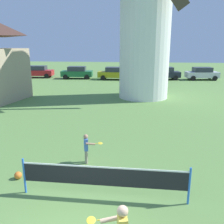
# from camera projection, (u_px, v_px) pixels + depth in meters

# --- Properties ---
(windmill) EXTENTS (7.50, 4.72, 13.93)m
(windmill) POSITION_uv_depth(u_px,v_px,m) (146.00, 11.00, 19.23)
(windmill) COLOR white
(windmill) RESTS_ON ground_plane
(tennis_net) EXTENTS (4.77, 0.06, 1.10)m
(tennis_net) POSITION_uv_depth(u_px,v_px,m) (104.00, 177.00, 6.99)
(tennis_net) COLOR blue
(tennis_net) RESTS_ON ground_plane
(player_far) EXTENTS (0.75, 0.37, 1.12)m
(player_far) POSITION_uv_depth(u_px,v_px,m) (87.00, 147.00, 9.15)
(player_far) COLOR #9E937F
(player_far) RESTS_ON ground_plane
(stray_ball) EXTENTS (0.25, 0.25, 0.25)m
(stray_ball) POSITION_uv_depth(u_px,v_px,m) (18.00, 175.00, 8.17)
(stray_ball) COLOR orange
(stray_ball) RESTS_ON ground_plane
(parked_car_red) EXTENTS (4.20, 2.22, 1.56)m
(parked_car_red) POSITION_uv_depth(u_px,v_px,m) (38.00, 71.00, 33.35)
(parked_car_red) COLOR red
(parked_car_red) RESTS_ON ground_plane
(parked_car_green) EXTENTS (4.12, 2.15, 1.56)m
(parked_car_green) POSITION_uv_depth(u_px,v_px,m) (77.00, 72.00, 32.30)
(parked_car_green) COLOR #1E6638
(parked_car_green) RESTS_ON ground_plane
(parked_car_mustard) EXTENTS (4.40, 1.93, 1.56)m
(parked_car_mustard) POSITION_uv_depth(u_px,v_px,m) (116.00, 73.00, 31.39)
(parked_car_mustard) COLOR #999919
(parked_car_mustard) RESTS_ON ground_plane
(parked_car_black) EXTENTS (4.23, 2.27, 1.56)m
(parked_car_black) POSITION_uv_depth(u_px,v_px,m) (163.00, 73.00, 31.46)
(parked_car_black) COLOR #1E232D
(parked_car_black) RESTS_ON ground_plane
(parked_car_silver) EXTENTS (4.10, 2.25, 1.56)m
(parked_car_silver) POSITION_uv_depth(u_px,v_px,m) (202.00, 73.00, 31.14)
(parked_car_silver) COLOR silver
(parked_car_silver) RESTS_ON ground_plane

